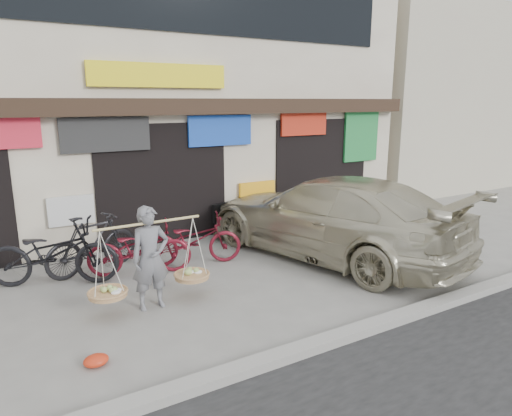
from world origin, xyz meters
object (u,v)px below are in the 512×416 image
street_vendor (151,262)px  bike_0 (53,253)px  bike_2 (193,240)px  bike_3 (140,249)px  bike_1 (93,243)px  suv (329,216)px

street_vendor → bike_0: street_vendor is taller
street_vendor → bike_2: size_ratio=1.01×
bike_2 → bike_3: (-1.07, 0.00, 0.00)m
bike_0 → bike_2: bike_0 is taller
bike_1 → suv: size_ratio=0.30×
street_vendor → bike_2: (1.33, 1.50, -0.26)m
bike_0 → bike_1: size_ratio=1.19×
bike_0 → bike_1: bike_0 is taller
bike_2 → bike_3: bearing=107.1°
bike_0 → street_vendor: bearing=-123.0°
street_vendor → suv: (3.99, 0.58, 0.08)m
bike_1 → bike_3: bearing=-145.9°
bike_0 → bike_2: 2.54m
suv → bike_0: bearing=-27.6°
bike_0 → suv: 5.33m
bike_1 → bike_0: bearing=94.1°
bike_3 → suv: bearing=-86.8°
bike_0 → bike_1: 0.78m
bike_2 → suv: suv is taller
bike_1 → suv: 4.71m
bike_2 → suv: size_ratio=0.31×
bike_0 → suv: bearing=-80.0°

